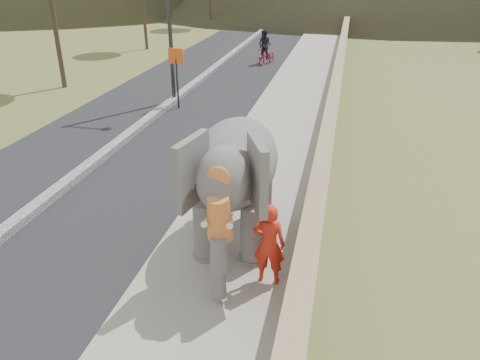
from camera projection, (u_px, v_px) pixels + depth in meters
The scene contains 8 objects.
ground at pixel (215, 289), 8.72m from camera, with size 160.00×160.00×0.00m, color olive.
road at pixel (161, 112), 18.50m from camera, with size 7.00×120.00×0.03m, color black.
median at pixel (161, 110), 18.46m from camera, with size 0.35×120.00×0.22m, color black.
walkway at pixel (287, 120), 17.48m from camera, with size 3.00×120.00×0.15m, color #9E9687.
parapet at pixel (333, 110), 16.94m from camera, with size 0.30×120.00×1.10m, color tan.
signboard at pixel (176, 68), 18.28m from camera, with size 0.60×0.08×2.40m.
elephant_and_man at pixel (236, 180), 9.52m from camera, with size 2.36×3.89×2.69m.
motorcyclist at pixel (266, 51), 26.42m from camera, with size 1.16×1.83×1.90m.
Camera 1 is at (2.00, -6.70, 5.60)m, focal length 35.00 mm.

